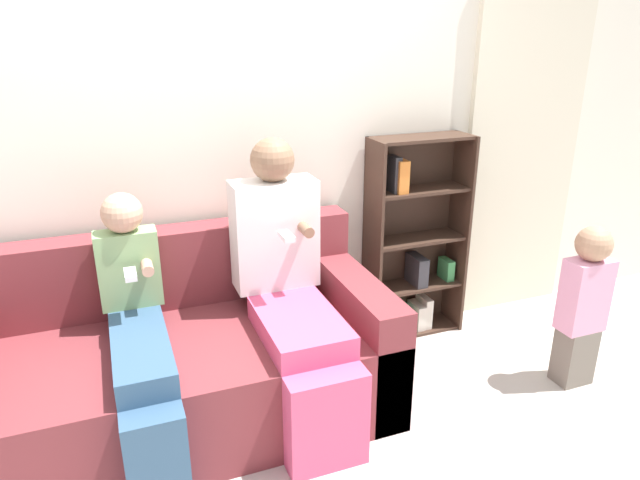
# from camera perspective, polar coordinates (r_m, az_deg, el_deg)

# --- Properties ---
(ground_plane) EXTENTS (14.00, 14.00, 0.00)m
(ground_plane) POSITION_cam_1_polar(r_m,az_deg,el_deg) (2.61, -3.78, -22.50)
(ground_plane) COLOR #BCB2A8
(back_wall) EXTENTS (10.00, 0.06, 2.55)m
(back_wall) POSITION_cam_1_polar(r_m,az_deg,el_deg) (2.98, -10.59, 10.45)
(back_wall) COLOR silver
(back_wall) RESTS_ON ground_plane
(curtain_panel) EXTENTS (0.81, 0.04, 2.11)m
(curtain_panel) POSITION_cam_1_polar(r_m,az_deg,el_deg) (3.82, 19.59, 8.40)
(curtain_panel) COLOR beige
(curtain_panel) RESTS_ON ground_plane
(couch) EXTENTS (1.92, 0.93, 0.85)m
(couch) POSITION_cam_1_polar(r_m,az_deg,el_deg) (2.82, -13.59, -12.00)
(couch) COLOR maroon
(couch) RESTS_ON ground_plane
(adult_seated) EXTENTS (0.41, 0.87, 1.30)m
(adult_seated) POSITION_cam_1_polar(r_m,az_deg,el_deg) (2.66, -3.02, -4.26)
(adult_seated) COLOR #DB4C75
(adult_seated) RESTS_ON ground_plane
(child_seated) EXTENTS (0.27, 0.88, 1.10)m
(child_seated) POSITION_cam_1_polar(r_m,az_deg,el_deg) (2.56, -17.65, -9.08)
(child_seated) COLOR #335170
(child_seated) RESTS_ON ground_plane
(toddler_standing) EXTENTS (0.23, 0.18, 0.87)m
(toddler_standing) POSITION_cam_1_polar(r_m,az_deg,el_deg) (3.21, 24.83, -5.78)
(toddler_standing) COLOR #70665B
(toddler_standing) RESTS_ON ground_plane
(bookshelf) EXTENTS (0.59, 0.24, 1.21)m
(bookshelf) POSITION_cam_1_polar(r_m,az_deg,el_deg) (3.44, 9.20, -0.49)
(bookshelf) COLOR #3D281E
(bookshelf) RESTS_ON ground_plane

